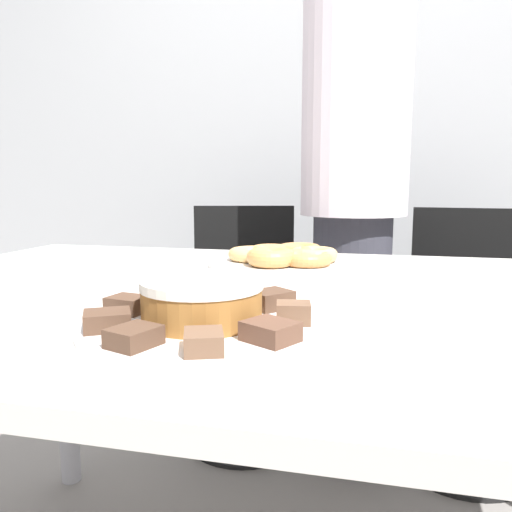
# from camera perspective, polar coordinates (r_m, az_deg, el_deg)

# --- Properties ---
(wall_back) EXTENTS (8.00, 0.05, 2.60)m
(wall_back) POSITION_cam_1_polar(r_m,az_deg,el_deg) (2.52, 10.25, 15.93)
(wall_back) COLOR #A8AAAD
(wall_back) RESTS_ON ground_plane
(table) EXTENTS (1.70, 1.04, 0.77)m
(table) POSITION_cam_1_polar(r_m,az_deg,el_deg) (0.92, 3.80, -8.78)
(table) COLOR silver
(table) RESTS_ON ground_plane
(person_standing) EXTENTS (0.35, 0.35, 1.74)m
(person_standing) POSITION_cam_1_polar(r_m,az_deg,el_deg) (1.68, 11.09, 6.90)
(person_standing) COLOR #383842
(person_standing) RESTS_ON ground_plane
(office_chair_left) EXTENTS (0.53, 0.53, 0.87)m
(office_chair_left) POSITION_cam_1_polar(r_m,az_deg,el_deg) (1.92, -1.36, -8.39)
(office_chair_left) COLOR black
(office_chair_left) RESTS_ON ground_plane
(office_chair_right) EXTENTS (0.49, 0.49, 0.87)m
(office_chair_right) POSITION_cam_1_polar(r_m,az_deg,el_deg) (1.89, 22.87, -9.30)
(office_chair_right) COLOR black
(office_chair_right) RESTS_ON ground_plane
(plate_cake) EXTENTS (0.32, 0.32, 0.01)m
(plate_cake) POSITION_cam_1_polar(r_m,az_deg,el_deg) (0.67, -6.15, -7.88)
(plate_cake) COLOR white
(plate_cake) RESTS_ON table
(plate_donuts) EXTENTS (0.37, 0.37, 0.01)m
(plate_donuts) POSITION_cam_1_polar(r_m,az_deg,el_deg) (1.18, 3.45, -0.82)
(plate_donuts) COLOR white
(plate_donuts) RESTS_ON table
(frosted_cake) EXTENTS (0.16, 0.16, 0.06)m
(frosted_cake) POSITION_cam_1_polar(r_m,az_deg,el_deg) (0.66, -6.20, -5.07)
(frosted_cake) COLOR #9E662D
(frosted_cake) RESTS_ON plate_cake
(lamington_0) EXTENTS (0.06, 0.07, 0.02)m
(lamington_0) POSITION_cam_1_polar(r_m,az_deg,el_deg) (0.58, -13.78, -8.94)
(lamington_0) COLOR #513828
(lamington_0) RESTS_ON plate_cake
(lamington_1) EXTENTS (0.06, 0.06, 0.02)m
(lamington_1) POSITION_cam_1_polar(r_m,az_deg,el_deg) (0.55, -6.00, -9.70)
(lamington_1) COLOR brown
(lamington_1) RESTS_ON plate_cake
(lamington_2) EXTENTS (0.07, 0.07, 0.02)m
(lamington_2) POSITION_cam_1_polar(r_m,az_deg,el_deg) (0.58, 1.66, -8.61)
(lamington_2) COLOR brown
(lamington_2) RESTS_ON plate_cake
(lamington_3) EXTENTS (0.05, 0.04, 0.03)m
(lamington_3) POSITION_cam_1_polar(r_m,az_deg,el_deg) (0.66, 4.30, -6.49)
(lamington_3) COLOR brown
(lamington_3) RESTS_ON plate_cake
(lamington_4) EXTENTS (0.07, 0.08, 0.03)m
(lamington_4) POSITION_cam_1_polar(r_m,az_deg,el_deg) (0.73, 1.97, -5.00)
(lamington_4) COLOR #513828
(lamington_4) RESTS_ON plate_cake
(lamington_5) EXTENTS (0.05, 0.06, 0.03)m
(lamington_5) POSITION_cam_1_polar(r_m,az_deg,el_deg) (0.78, -3.24, -4.17)
(lamington_5) COLOR brown
(lamington_5) RESTS_ON plate_cake
(lamington_6) EXTENTS (0.07, 0.07, 0.03)m
(lamington_6) POSITION_cam_1_polar(r_m,az_deg,el_deg) (0.78, -9.33, -4.31)
(lamington_6) COLOR brown
(lamington_6) RESTS_ON plate_cake
(lamington_7) EXTENTS (0.06, 0.05, 0.02)m
(lamington_7) POSITION_cam_1_polar(r_m,az_deg,el_deg) (0.73, -14.47, -5.39)
(lamington_7) COLOR #513828
(lamington_7) RESTS_ON plate_cake
(lamington_8) EXTENTS (0.07, 0.07, 0.02)m
(lamington_8) POSITION_cam_1_polar(r_m,az_deg,el_deg) (0.66, -16.64, -7.05)
(lamington_8) COLOR #513828
(lamington_8) RESTS_ON plate_cake
(donut_0) EXTENTS (0.13, 0.13, 0.03)m
(donut_0) POSITION_cam_1_polar(r_m,az_deg,el_deg) (1.18, 3.46, 0.24)
(donut_0) COLOR #D18E4C
(donut_0) RESTS_ON plate_donuts
(donut_1) EXTENTS (0.11, 0.11, 0.03)m
(donut_1) POSITION_cam_1_polar(r_m,az_deg,el_deg) (1.24, 1.78, 0.54)
(donut_1) COLOR #D18E4C
(donut_1) RESTS_ON plate_donuts
(donut_2) EXTENTS (0.12, 0.12, 0.03)m
(donut_2) POSITION_cam_1_polar(r_m,az_deg,el_deg) (1.19, -0.23, 0.22)
(donut_2) COLOR #E5AD66
(donut_2) RESTS_ON plate_donuts
(donut_3) EXTENTS (0.11, 0.11, 0.04)m
(donut_3) POSITION_cam_1_polar(r_m,az_deg,el_deg) (1.11, 1.72, -0.15)
(donut_3) COLOR #D18E4C
(donut_3) RESTS_ON plate_donuts
(donut_4) EXTENTS (0.12, 0.12, 0.03)m
(donut_4) POSITION_cam_1_polar(r_m,az_deg,el_deg) (1.12, 5.75, -0.30)
(donut_4) COLOR #C68447
(donut_4) RESTS_ON plate_donuts
(donut_5) EXTENTS (0.11, 0.11, 0.03)m
(donut_5) POSITION_cam_1_polar(r_m,az_deg,el_deg) (1.18, 6.62, 0.14)
(donut_5) COLOR #E5AD66
(donut_5) RESTS_ON plate_donuts
(donut_6) EXTENTS (0.11, 0.11, 0.03)m
(donut_6) POSITION_cam_1_polar(r_m,az_deg,el_deg) (1.25, 4.98, 0.63)
(donut_6) COLOR #C68447
(donut_6) RESTS_ON plate_donuts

